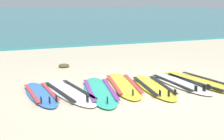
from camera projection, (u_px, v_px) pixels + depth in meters
ground_plane at (153, 92)px, 6.99m from camera, size 80.00×80.00×0.00m
surfboard_0 at (41, 94)px, 6.69m from camera, size 0.51×1.98×0.18m
surfboard_1 at (69, 92)px, 6.84m from camera, size 0.80×2.36×0.18m
surfboard_2 at (100, 91)px, 6.90m from camera, size 1.12×2.47×0.18m
surfboard_3 at (123, 85)px, 7.37m from camera, size 1.12×2.42×0.18m
surfboard_4 at (154, 87)px, 7.24m from camera, size 0.96×2.29×0.18m
surfboard_5 at (180, 83)px, 7.56m from camera, size 0.58×2.23×0.18m
surfboard_6 at (201, 82)px, 7.64m from camera, size 0.87×2.56×0.18m
seaweed_clump_near_shoreline at (64, 66)px, 9.43m from camera, size 0.30×0.24×0.11m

